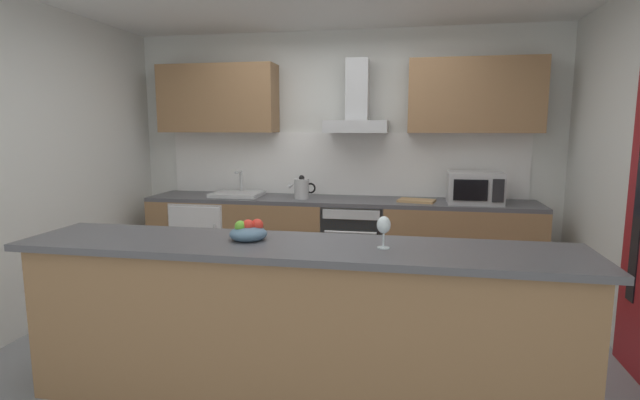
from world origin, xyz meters
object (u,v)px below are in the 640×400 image
at_px(oven, 354,243).
at_px(microwave, 475,188).
at_px(refrigerator, 207,240).
at_px(range_hood, 357,110).
at_px(sink, 237,194).
at_px(kettle, 302,188).
at_px(chopping_board, 417,201).
at_px(fruit_bowl, 249,232).
at_px(wine_glass, 384,226).

height_order(oven, microwave, microwave).
distance_m(oven, microwave, 1.28).
distance_m(refrigerator, microwave, 2.79).
distance_m(refrigerator, range_hood, 2.09).
xyz_separation_m(oven, sink, (-1.23, 0.01, 0.47)).
distance_m(microwave, kettle, 1.67).
xyz_separation_m(microwave, range_hood, (-1.14, 0.16, 0.74)).
relative_size(refrigerator, range_hood, 1.18).
height_order(microwave, range_hood, range_hood).
bearing_deg(chopping_board, kettle, -179.50).
bearing_deg(oven, chopping_board, -2.25).
distance_m(range_hood, fruit_bowl, 2.38).
bearing_deg(refrigerator, range_hood, 4.77).
xyz_separation_m(wine_glass, fruit_bowl, (-0.79, 0.06, -0.08)).
xyz_separation_m(oven, kettle, (-0.53, -0.03, 0.55)).
bearing_deg(kettle, microwave, 0.20).
height_order(kettle, wine_glass, same).
height_order(sink, fruit_bowl, sink).
bearing_deg(wine_glass, refrigerator, 132.88).
height_order(oven, fruit_bowl, fruit_bowl).
xyz_separation_m(sink, wine_glass, (1.64, -2.16, 0.16)).
distance_m(sink, kettle, 0.71).
bearing_deg(fruit_bowl, refrigerator, 119.93).
bearing_deg(range_hood, refrigerator, -175.23).
relative_size(oven, wine_glass, 4.50).
distance_m(oven, fruit_bowl, 2.19).
distance_m(kettle, fruit_bowl, 2.06).
height_order(sink, wine_glass, sink).
relative_size(microwave, chopping_board, 1.47).
bearing_deg(refrigerator, sink, 2.23).
bearing_deg(wine_glass, microwave, 70.92).
distance_m(kettle, wine_glass, 2.31).
height_order(fruit_bowl, chopping_board, fruit_bowl).
height_order(oven, wine_glass, wine_glass).
xyz_separation_m(refrigerator, range_hood, (1.58, 0.13, 1.36)).
height_order(microwave, wine_glass, microwave).
distance_m(microwave, sink, 2.37).
xyz_separation_m(kettle, wine_glass, (0.94, -2.11, 0.08)).
relative_size(kettle, range_hood, 0.40).
bearing_deg(range_hood, oven, -90.00).
bearing_deg(microwave, oven, 178.60).
relative_size(oven, kettle, 2.77).
distance_m(refrigerator, chopping_board, 2.24).
relative_size(range_hood, wine_glass, 4.05).
height_order(oven, range_hood, range_hood).
bearing_deg(chopping_board, fruit_bowl, -115.57).
bearing_deg(microwave, chopping_board, 179.55).
relative_size(oven, chopping_board, 2.35).
xyz_separation_m(fruit_bowl, chopping_board, (0.99, 2.06, -0.10)).
xyz_separation_m(refrigerator, kettle, (1.05, -0.03, 0.58)).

